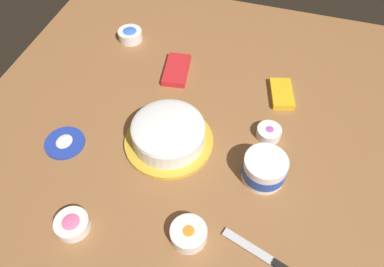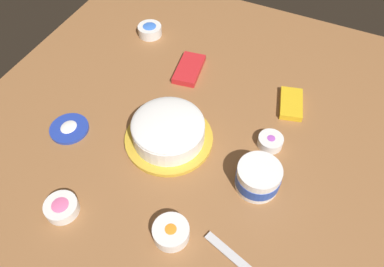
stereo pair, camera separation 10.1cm
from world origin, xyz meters
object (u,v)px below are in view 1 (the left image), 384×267
(sprinkle_bowl_pink, at_px, (72,224))
(candy_box_lower, at_px, (282,94))
(sprinkle_bowl_blue, at_px, (130,34))
(sprinkle_bowl_orange, at_px, (189,233))
(frosting_tub, at_px, (265,168))
(frosting_tub_lid, at_px, (65,143))
(spreading_knife, at_px, (272,261))
(frosted_cake, at_px, (168,134))
(sprinkle_bowl_rainbow, at_px, (269,132))
(candy_box_upper, at_px, (177,70))

(sprinkle_bowl_pink, xyz_separation_m, candy_box_lower, (0.63, -0.45, -0.01))
(sprinkle_bowl_blue, bearing_deg, sprinkle_bowl_orange, -147.24)
(sprinkle_bowl_pink, bearing_deg, frosting_tub, -56.38)
(sprinkle_bowl_blue, bearing_deg, frosting_tub_lid, -179.66)
(spreading_knife, bearing_deg, frosting_tub_lid, 75.08)
(frosting_tub_lid, distance_m, sprinkle_bowl_orange, 0.49)
(frosting_tub, bearing_deg, frosted_cake, 82.91)
(sprinkle_bowl_pink, height_order, sprinkle_bowl_rainbow, sprinkle_bowl_pink)
(frosting_tub_lid, height_order, sprinkle_bowl_blue, sprinkle_bowl_blue)
(sprinkle_bowl_orange, height_order, candy_box_lower, sprinkle_bowl_orange)
(sprinkle_bowl_orange, bearing_deg, sprinkle_bowl_pink, 101.72)
(frosting_tub, height_order, sprinkle_bowl_blue, frosting_tub)
(sprinkle_bowl_pink, xyz_separation_m, sprinkle_bowl_rainbow, (0.45, -0.44, -0.00))
(frosting_tub_lid, distance_m, spreading_knife, 0.69)
(sprinkle_bowl_pink, bearing_deg, frosted_cake, -24.12)
(sprinkle_bowl_blue, relative_size, sprinkle_bowl_orange, 0.97)
(sprinkle_bowl_rainbow, bearing_deg, sprinkle_bowl_pink, 135.72)
(candy_box_lower, bearing_deg, sprinkle_bowl_orange, 149.99)
(frosting_tub, distance_m, sprinkle_bowl_rainbow, 0.15)
(sprinkle_bowl_rainbow, bearing_deg, candy_box_upper, 62.16)
(sprinkle_bowl_pink, bearing_deg, candy_box_upper, -6.53)
(frosting_tub, bearing_deg, sprinkle_bowl_pink, 123.62)
(frosting_tub_lid, height_order, sprinkle_bowl_pink, sprinkle_bowl_pink)
(sprinkle_bowl_rainbow, xyz_separation_m, candy_box_upper, (0.19, 0.37, -0.01))
(frosting_tub, bearing_deg, sprinkle_bowl_blue, 52.10)
(spreading_knife, bearing_deg, frosting_tub, 15.70)
(frosting_tub, distance_m, spreading_knife, 0.25)
(frosting_tub, height_order, sprinkle_bowl_pink, frosting_tub)
(frosting_tub_lid, xyz_separation_m, sprinkle_bowl_rainbow, (0.21, -0.59, 0.01))
(sprinkle_bowl_orange, bearing_deg, sprinkle_bowl_blue, 32.76)
(sprinkle_bowl_pink, distance_m, candy_box_lower, 0.78)
(sprinkle_bowl_orange, bearing_deg, frosting_tub, -32.49)
(sprinkle_bowl_orange, xyz_separation_m, sprinkle_bowl_rainbow, (0.39, -0.14, -0.00))
(frosting_tub_lid, bearing_deg, sprinkle_bowl_orange, -111.22)
(candy_box_lower, bearing_deg, frosting_tub, 164.37)
(sprinkle_bowl_orange, xyz_separation_m, candy_box_upper, (0.58, 0.22, -0.01))
(frosting_tub, height_order, sprinkle_bowl_orange, frosting_tub)
(frosting_tub_lid, distance_m, sprinkle_bowl_pink, 0.28)
(sprinkle_bowl_pink, bearing_deg, sprinkle_bowl_orange, -78.28)
(sprinkle_bowl_pink, bearing_deg, spreading_knife, -83.49)
(frosting_tub, relative_size, candy_box_lower, 0.94)
(sprinkle_bowl_rainbow, bearing_deg, frosted_cake, 111.68)
(candy_box_lower, bearing_deg, candy_box_upper, 73.87)
(frosting_tub, xyz_separation_m, candy_box_upper, (0.34, 0.37, -0.03))
(frosting_tub_lid, height_order, candy_box_upper, candy_box_upper)
(frosting_tub_lid, height_order, sprinkle_bowl_rainbow, sprinkle_bowl_rainbow)
(frosted_cake, relative_size, sprinkle_bowl_orange, 2.85)
(spreading_knife, bearing_deg, candy_box_upper, 37.12)
(sprinkle_bowl_blue, distance_m, sprinkle_bowl_rainbow, 0.68)
(frosted_cake, distance_m, candy_box_upper, 0.32)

